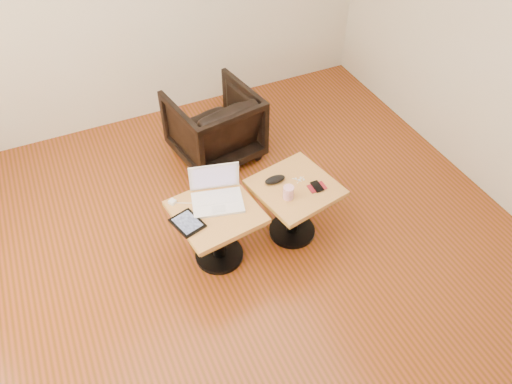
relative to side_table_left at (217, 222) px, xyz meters
name	(u,v)px	position (x,y,z in m)	size (l,w,h in m)	color
room_shell	(239,125)	(0.11, -0.21, 0.97)	(4.52, 4.52, 2.71)	#5C310A
side_table_left	(217,222)	(0.00, 0.00, 0.00)	(0.63, 0.63, 0.51)	black
side_table_right	(294,198)	(0.62, -0.02, 0.00)	(0.66, 0.66, 0.51)	black
laptop	(216,194)	(0.05, 0.10, 0.18)	(0.41, 0.35, 0.26)	white
tablet	(187,223)	(-0.22, -0.04, 0.14)	(0.23, 0.26, 0.02)	black
charging_adapter	(172,202)	(-0.25, 0.19, 0.14)	(0.04, 0.04, 0.03)	white
glasses_case	(275,180)	(0.50, 0.08, 0.15)	(0.16, 0.07, 0.05)	black
striped_cup	(288,192)	(0.52, -0.10, 0.18)	(0.08, 0.08, 0.10)	#DB5783
earbuds_tangle	(300,179)	(0.68, 0.03, 0.13)	(0.08, 0.05, 0.02)	white
phone_on_sleeve	(317,187)	(0.76, -0.10, 0.13)	(0.13, 0.11, 0.02)	maroon
armchair	(214,125)	(0.43, 1.15, -0.05)	(0.70, 0.72, 0.66)	black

